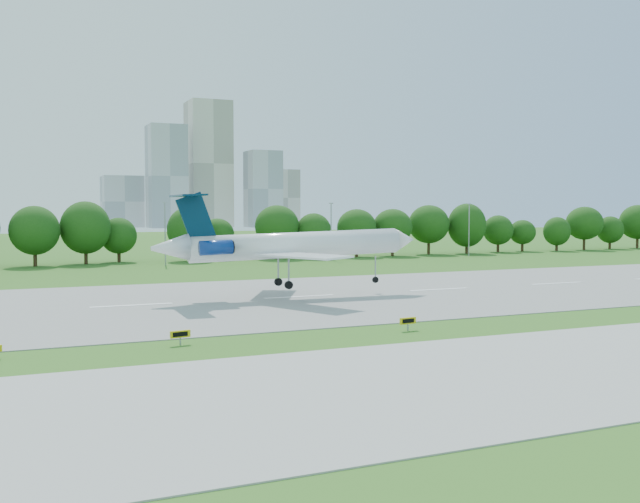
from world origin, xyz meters
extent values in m
plane|color=#295D18|center=(0.00, 0.00, 0.00)|extent=(600.00, 600.00, 0.00)
cube|color=gray|center=(0.00, 25.00, 0.04)|extent=(400.00, 45.00, 0.08)
cube|color=#ADADA8|center=(0.00, -18.00, 0.04)|extent=(400.00, 23.00, 0.08)
cylinder|color=#382314|center=(20.00, 92.00, 1.80)|extent=(0.70, 0.70, 3.60)
sphere|color=#173E0F|center=(20.00, 92.00, 6.20)|extent=(8.40, 8.40, 8.40)
cylinder|color=#382314|center=(60.00, 92.00, 1.80)|extent=(0.70, 0.70, 3.60)
sphere|color=#173E0F|center=(60.00, 92.00, 6.20)|extent=(8.40, 8.40, 8.40)
cylinder|color=#382314|center=(100.00, 92.00, 1.80)|extent=(0.70, 0.70, 3.60)
sphere|color=#173E0F|center=(100.00, 92.00, 6.20)|extent=(8.40, 8.40, 8.40)
cylinder|color=#382314|center=(140.00, 92.00, 1.80)|extent=(0.70, 0.70, 3.60)
sphere|color=#173E0F|center=(140.00, 92.00, 6.20)|extent=(8.40, 8.40, 8.40)
cylinder|color=gray|center=(15.00, 82.00, 6.00)|extent=(0.24, 0.24, 12.00)
cube|color=gray|center=(15.00, 82.00, 12.10)|extent=(0.90, 0.25, 0.18)
cylinder|color=gray|center=(50.00, 82.00, 6.00)|extent=(0.24, 0.24, 12.00)
cube|color=gray|center=(50.00, 82.00, 12.10)|extent=(0.90, 0.25, 0.18)
cylinder|color=gray|center=(85.00, 82.00, 6.00)|extent=(0.24, 0.24, 12.00)
cube|color=gray|center=(85.00, 82.00, 12.10)|extent=(0.90, 0.25, 0.18)
cube|color=#B2B2B7|center=(75.00, 380.00, 31.00)|extent=(22.00, 22.00, 62.00)
cube|color=beige|center=(105.00, 395.00, 40.00)|extent=(26.00, 26.00, 80.00)
cube|color=#B2B2B7|center=(135.00, 375.00, 24.00)|extent=(20.00, 20.00, 48.00)
cube|color=beige|center=(158.00, 400.00, 19.00)|extent=(18.00, 18.00, 38.00)
cube|color=#B2B2B7|center=(52.00, 405.00, 16.00)|extent=(24.00, 24.00, 32.00)
cylinder|color=white|center=(19.71, 25.00, 6.41)|extent=(26.62, 3.82, 3.78)
cone|color=white|center=(34.35, 24.60, 6.79)|extent=(2.99, 3.17, 3.16)
cone|color=white|center=(4.36, 25.42, 6.36)|extent=(4.40, 3.21, 3.20)
cube|color=white|center=(17.95, 18.87, 5.49)|extent=(8.61, 12.28, 0.34)
cube|color=white|center=(18.29, 31.22, 5.49)|extent=(9.08, 12.24, 0.34)
cube|color=#05263F|center=(7.36, 25.34, 9.75)|extent=(4.61, 0.57, 5.99)
cube|color=#05263F|center=(6.47, 25.36, 12.29)|extent=(3.06, 8.46, 0.27)
cylinder|color=navy|center=(9.06, 23.00, 6.40)|extent=(3.79, 1.78, 1.77)
cylinder|color=navy|center=(9.18, 27.58, 6.40)|extent=(3.79, 1.78, 1.77)
cylinder|color=gray|center=(30.29, 24.71, 3.32)|extent=(0.18, 0.18, 3.09)
cylinder|color=black|center=(30.29, 24.71, 1.78)|extent=(0.80, 0.29, 0.79)
cylinder|color=gray|center=(17.89, 23.11, 3.32)|extent=(0.21, 0.21, 3.09)
cylinder|color=black|center=(17.89, 23.11, 1.78)|extent=(0.98, 0.42, 0.97)
cylinder|color=gray|center=(18.00, 26.99, 3.32)|extent=(0.21, 0.21, 3.09)
cylinder|color=black|center=(18.00, 26.99, 1.78)|extent=(0.98, 0.42, 0.97)
cube|color=gray|center=(-0.05, 0.06, 0.36)|extent=(0.12, 0.12, 0.72)
cube|color=#E1B80B|center=(-0.05, 0.06, 0.87)|extent=(1.66, 0.44, 0.57)
cube|color=black|center=(-0.04, -0.05, 0.87)|extent=(1.22, 0.21, 0.36)
cube|color=gray|center=(19.81, -1.22, 0.36)|extent=(0.11, 0.11, 0.73)
cube|color=#E1B80B|center=(19.81, -1.22, 0.88)|extent=(1.67, 0.36, 0.57)
cube|color=black|center=(19.83, -1.33, 0.88)|extent=(1.24, 0.15, 0.36)
camera|label=1|loc=(-12.03, -55.23, 10.60)|focal=40.00mm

